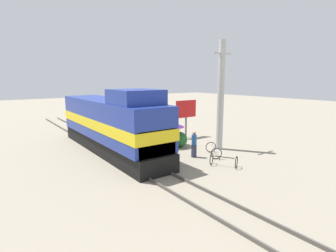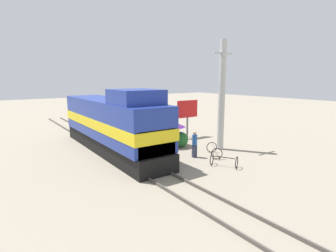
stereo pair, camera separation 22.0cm
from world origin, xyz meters
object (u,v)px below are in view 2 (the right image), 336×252
vendor_umbrella (171,124)px  bicycle (214,150)px  utility_pole (222,96)px  billboard_sign (187,111)px  bicycle_spare (224,161)px  person_bystander (195,143)px  locomotive (113,124)px

vendor_umbrella → bicycle: 4.22m
vendor_umbrella → utility_pole: bearing=-49.0°
billboard_sign → bicycle: billboard_sign is taller
utility_pole → vendor_umbrella: utility_pole is taller
billboard_sign → bicycle_spare: bearing=-113.6°
utility_pole → person_bystander: bearing=-170.5°
vendor_umbrella → bicycle_spare: bearing=-92.7°
person_bystander → bicycle_spare: 2.58m
locomotive → billboard_sign: size_ratio=3.91×
billboard_sign → person_bystander: bearing=-124.6°
utility_pole → bicycle: utility_pole is taller
locomotive → bicycle: (5.29, -4.93, -1.64)m
vendor_umbrella → person_bystander: vendor_umbrella is taller
locomotive → utility_pole: utility_pole is taller
bicycle_spare → locomotive: bearing=-88.7°
locomotive → vendor_umbrella: locomotive is taller
locomotive → vendor_umbrella: bearing=-13.2°
person_bystander → bicycle_spare: (0.20, -2.50, -0.61)m
bicycle_spare → vendor_umbrella: bearing=-122.3°
utility_pole → vendor_umbrella: (-2.50, 2.87, -2.26)m
billboard_sign → bicycle: size_ratio=1.83×
bicycle → vendor_umbrella: bearing=135.0°
utility_pole → bicycle_spare: utility_pole is taller
utility_pole → billboard_sign: size_ratio=2.39×
bicycle_spare → billboard_sign: bearing=-143.2°
bicycle → bicycle_spare: bearing=-87.5°
utility_pole → bicycle_spare: bearing=-132.8°
billboard_sign → vendor_umbrella: bearing=-150.4°
person_bystander → vendor_umbrella: bearing=82.1°
person_bystander → bicycle: person_bystander is taller
bicycle → bicycle_spare: 2.28m
bicycle → billboard_sign: bearing=101.3°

